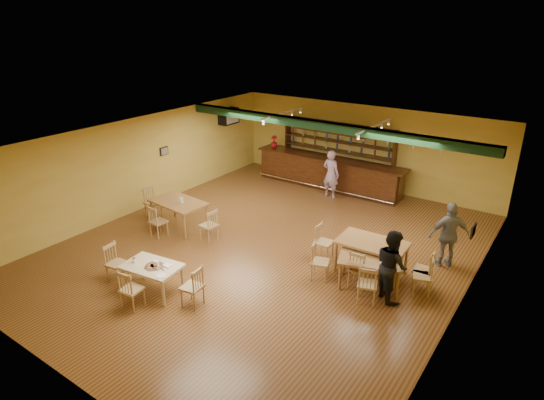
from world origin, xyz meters
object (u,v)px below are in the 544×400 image
Objects in this scene: bar_counter at (328,173)px; patron_right_a at (392,265)px; dining_table_c at (179,214)px; patron_bar at (331,174)px; dining_table_d at (370,272)px; near_table at (153,279)px; dining_table_b at (371,257)px.

patron_right_a reaches higher than bar_counter.
patron_bar is at bearing 67.41° from dining_table_c.
dining_table_d is 0.86× the size of patron_bar.
near_table is 0.79× the size of patron_right_a.
patron_right_a is (4.01, -4.70, -0.02)m from patron_bar.
patron_bar reaches higher than dining_table_b.
dining_table_b is at bearing 134.63° from patron_bar.
dining_table_b is 1.27× the size of near_table.
patron_right_a is (6.53, 0.06, 0.41)m from dining_table_c.
dining_table_b is 0.98× the size of patron_bar.
dining_table_b is at bearing 37.18° from near_table.
patron_right_a reaches higher than dining_table_d.
bar_counter is 3.46× the size of patron_right_a.
bar_counter is at bearing -8.77° from patron_right_a.
bar_counter is at bearing 75.67° from dining_table_c.
near_table is at bearing -137.25° from dining_table_b.
dining_table_c is 1.29× the size of near_table.
dining_table_c is at bearing 42.39° from patron_right_a.
patron_bar is 6.18m from patron_right_a.
bar_counter reaches higher than dining_table_c.
dining_table_b is 5.23m from near_table.
dining_table_b is (3.74, -4.73, -0.15)m from bar_counter.
patron_right_a is (4.51, 2.88, 0.48)m from near_table.
near_table is 0.77× the size of patron_bar.
dining_table_c is at bearing -109.60° from bar_counter.
near_table is at bearing -161.16° from dining_table_d.
bar_counter is 6.03m from dining_table_b.
patron_right_a is (4.54, -5.53, 0.26)m from bar_counter.
dining_table_b is at bearing -3.15° from patron_right_a.
dining_table_b is at bearing 13.83° from dining_table_c.
dining_table_c reaches higher than dining_table_d.
near_table is at bearing 91.40° from patron_bar.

